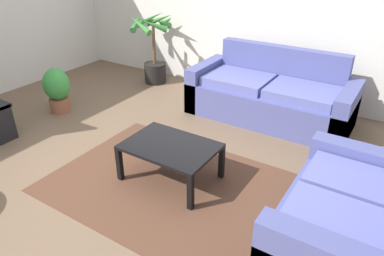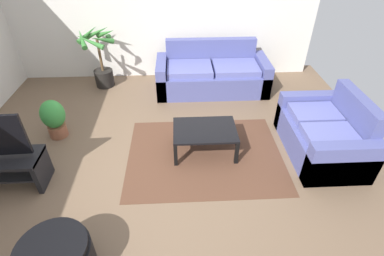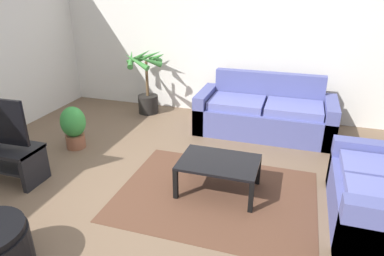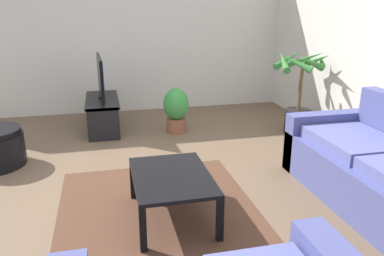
{
  "view_description": "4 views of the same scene",
  "coord_description": "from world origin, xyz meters",
  "px_view_note": "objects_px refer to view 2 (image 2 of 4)",
  "views": [
    {
      "loc": [
        2.37,
        -1.97,
        2.14
      ],
      "look_at": [
        0.68,
        0.69,
        0.48
      ],
      "focal_mm": 33.42,
      "sensor_mm": 36.0,
      "label": 1
    },
    {
      "loc": [
        0.25,
        -2.82,
        2.81
      ],
      "look_at": [
        0.41,
        0.41,
        0.43
      ],
      "focal_mm": 27.21,
      "sensor_mm": 36.0,
      "label": 2
    },
    {
      "loc": [
        1.32,
        -2.88,
        2.25
      ],
      "look_at": [
        0.23,
        0.59,
        0.68
      ],
      "focal_mm": 32.02,
      "sensor_mm": 36.0,
      "label": 3
    },
    {
      "loc": [
        3.4,
        -0.07,
        1.7
      ],
      "look_at": [
        0.23,
        0.68,
        0.66
      ],
      "focal_mm": 35.74,
      "sensor_mm": 36.0,
      "label": 4
    }
  ],
  "objects_px": {
    "couch_main": "(212,75)",
    "potted_plant_small": "(54,118)",
    "couch_loveseat": "(324,135)",
    "potted_palm": "(101,61)",
    "coffee_table": "(205,132)"
  },
  "relations": [
    {
      "from": "coffee_table",
      "to": "potted_palm",
      "type": "relative_size",
      "value": 0.78
    },
    {
      "from": "couch_loveseat",
      "to": "potted_plant_small",
      "type": "xyz_separation_m",
      "value": [
        -3.93,
        0.57,
        0.04
      ]
    },
    {
      "from": "couch_main",
      "to": "couch_loveseat",
      "type": "distance_m",
      "value": 2.39
    },
    {
      "from": "potted_plant_small",
      "to": "potted_palm",
      "type": "bearing_deg",
      "value": 76.3
    },
    {
      "from": "couch_loveseat",
      "to": "potted_palm",
      "type": "distance_m",
      "value": 4.18
    },
    {
      "from": "couch_main",
      "to": "couch_loveseat",
      "type": "height_order",
      "value": "same"
    },
    {
      "from": "couch_loveseat",
      "to": "potted_palm",
      "type": "bearing_deg",
      "value": 147.78
    },
    {
      "from": "potted_palm",
      "to": "potted_plant_small",
      "type": "xyz_separation_m",
      "value": [
        -0.4,
        -1.65,
        -0.19
      ]
    },
    {
      "from": "potted_palm",
      "to": "coffee_table",
      "type": "bearing_deg",
      "value": -49.09
    },
    {
      "from": "couch_main",
      "to": "potted_palm",
      "type": "bearing_deg",
      "value": 172.82
    },
    {
      "from": "couch_main",
      "to": "coffee_table",
      "type": "bearing_deg",
      "value": -99.11
    },
    {
      "from": "potted_palm",
      "to": "potted_plant_small",
      "type": "height_order",
      "value": "potted_palm"
    },
    {
      "from": "coffee_table",
      "to": "potted_plant_small",
      "type": "xyz_separation_m",
      "value": [
        -2.25,
        0.47,
        -0.0
      ]
    },
    {
      "from": "couch_loveseat",
      "to": "potted_palm",
      "type": "relative_size",
      "value": 1.23
    },
    {
      "from": "couch_main",
      "to": "potted_plant_small",
      "type": "xyz_separation_m",
      "value": [
        -2.55,
        -1.38,
        0.04
      ]
    }
  ]
}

